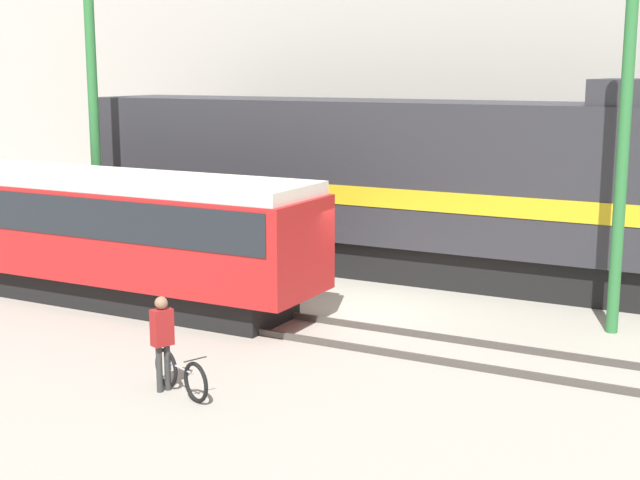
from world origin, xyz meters
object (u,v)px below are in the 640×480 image
at_px(freight_locomotive, 383,183).
at_px(utility_pole_left, 94,115).
at_px(bicycle, 181,375).
at_px(utility_pole_center, 623,157).
at_px(streetcar, 80,226).
at_px(person, 162,334).

height_order(freight_locomotive, utility_pole_left, utility_pole_left).
height_order(freight_locomotive, bicycle, freight_locomotive).
bearing_deg(utility_pole_left, freight_locomotive, 21.97).
relative_size(freight_locomotive, utility_pole_center, 2.33).
relative_size(bicycle, utility_pole_left, 0.19).
distance_m(streetcar, utility_pole_left, 4.44).
bearing_deg(bicycle, streetcar, 145.24).
height_order(streetcar, utility_pole_left, utility_pole_left).
distance_m(freight_locomotive, utility_pole_center, 7.46).
xyz_separation_m(person, utility_pole_left, (-7.95, 7.32, 3.21)).
bearing_deg(utility_pole_center, freight_locomotive, 155.81).
height_order(bicycle, utility_pole_center, utility_pole_center).
xyz_separation_m(streetcar, bicycle, (6.20, -4.30, -1.42)).
relative_size(person, utility_pole_left, 0.20).
xyz_separation_m(freight_locomotive, utility_pole_center, (6.71, -3.01, 1.26)).
bearing_deg(utility_pole_left, bicycle, -41.32).
xyz_separation_m(bicycle, person, (-0.37, -0.00, 0.67)).
xyz_separation_m(streetcar, person, (5.83, -4.31, -0.75)).
height_order(bicycle, utility_pole_left, utility_pole_left).
height_order(streetcar, person, streetcar).
distance_m(streetcar, utility_pole_center, 12.57).
bearing_deg(utility_pole_center, streetcar, -165.96).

